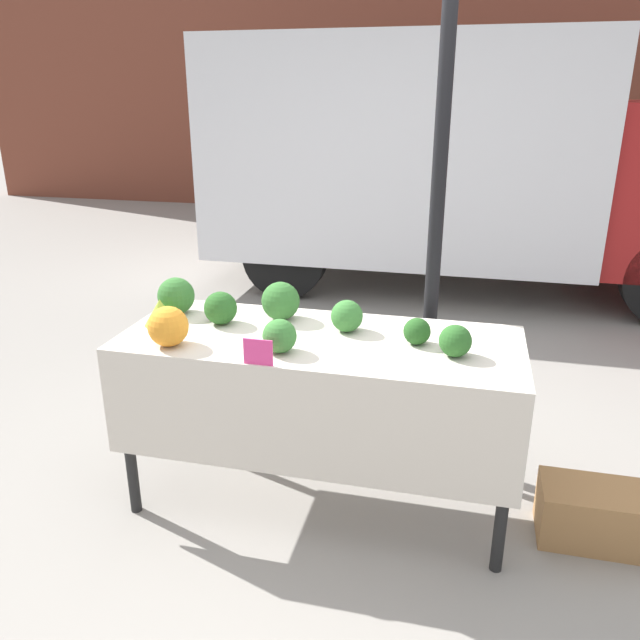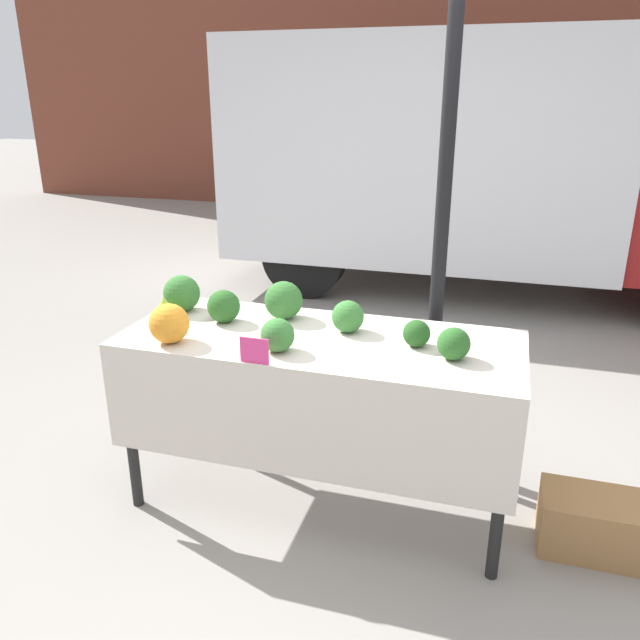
{
  "view_description": "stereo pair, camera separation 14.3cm",
  "coord_description": "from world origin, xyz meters",
  "px_view_note": "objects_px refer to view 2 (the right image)",
  "views": [
    {
      "loc": [
        0.6,
        -2.46,
        1.84
      ],
      "look_at": [
        0.0,
        0.0,
        0.91
      ],
      "focal_mm": 35.0,
      "sensor_mm": 36.0,
      "label": 1
    },
    {
      "loc": [
        0.73,
        -2.42,
        1.84
      ],
      "look_at": [
        0.0,
        0.0,
        0.91
      ],
      "focal_mm": 35.0,
      "sensor_mm": 36.0,
      "label": 2
    }
  ],
  "objects_px": {
    "orange_cauliflower": "(169,323)",
    "produce_crate": "(601,525)",
    "price_sign": "(254,351)",
    "parked_truck": "(483,158)"
  },
  "relations": [
    {
      "from": "orange_cauliflower",
      "to": "parked_truck",
      "type": "bearing_deg",
      "value": 75.89
    },
    {
      "from": "parked_truck",
      "to": "produce_crate",
      "type": "height_order",
      "value": "parked_truck"
    },
    {
      "from": "parked_truck",
      "to": "price_sign",
      "type": "bearing_deg",
      "value": -98.21
    },
    {
      "from": "orange_cauliflower",
      "to": "produce_crate",
      "type": "bearing_deg",
      "value": 7.54
    },
    {
      "from": "orange_cauliflower",
      "to": "produce_crate",
      "type": "relative_size",
      "value": 0.34
    },
    {
      "from": "produce_crate",
      "to": "parked_truck",
      "type": "bearing_deg",
      "value": 101.46
    },
    {
      "from": "orange_cauliflower",
      "to": "price_sign",
      "type": "relative_size",
      "value": 1.43
    },
    {
      "from": "orange_cauliflower",
      "to": "price_sign",
      "type": "xyz_separation_m",
      "value": [
        0.43,
        -0.1,
        -0.03
      ]
    },
    {
      "from": "orange_cauliflower",
      "to": "price_sign",
      "type": "height_order",
      "value": "orange_cauliflower"
    },
    {
      "from": "price_sign",
      "to": "produce_crate",
      "type": "relative_size",
      "value": 0.24
    }
  ]
}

